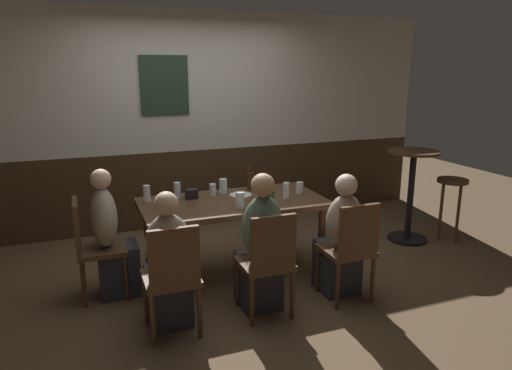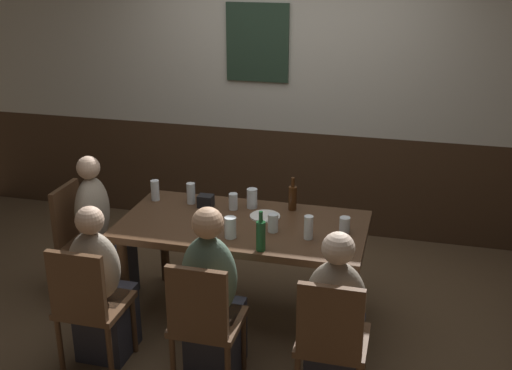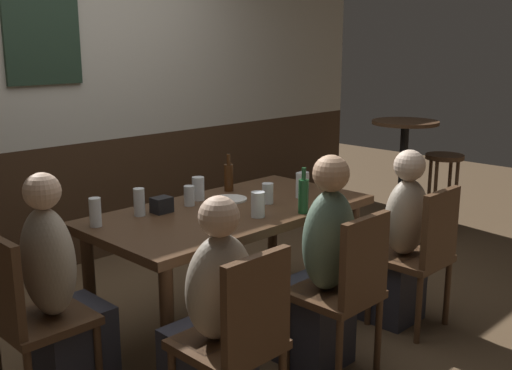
% 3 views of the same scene
% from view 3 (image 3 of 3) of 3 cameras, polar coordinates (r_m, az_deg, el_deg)
% --- Properties ---
extents(ground_plane, '(12.00, 12.00, 0.00)m').
position_cam_3_polar(ground_plane, '(3.85, -2.32, -12.84)').
color(ground_plane, brown).
extents(wall_back, '(6.40, 0.13, 2.60)m').
position_cam_3_polar(wall_back, '(4.82, -16.17, 8.08)').
color(wall_back, '#3D2819').
rests_on(wall_back, ground_plane).
extents(dining_table, '(1.70, 0.88, 0.74)m').
position_cam_3_polar(dining_table, '(3.61, -2.42, -3.43)').
color(dining_table, '#472D1C').
rests_on(dining_table, ground_plane).
extents(chair_left_near, '(0.40, 0.40, 0.88)m').
position_cam_3_polar(chair_left_near, '(2.62, -1.60, -14.01)').
color(chair_left_near, '#513521').
rests_on(chair_left_near, ground_plane).
extents(chair_head_west, '(0.40, 0.40, 0.88)m').
position_cam_3_polar(chair_head_west, '(3.01, -20.67, -11.13)').
color(chair_head_west, '#513521').
rests_on(chair_head_west, ground_plane).
extents(chair_mid_near, '(0.40, 0.40, 0.88)m').
position_cam_3_polar(chair_mid_near, '(3.13, 8.47, -9.39)').
color(chair_mid_near, '#513521').
rests_on(chair_mid_near, ground_plane).
extents(chair_right_near, '(0.40, 0.40, 0.88)m').
position_cam_3_polar(chair_right_near, '(3.73, 15.35, -5.98)').
color(chair_right_near, '#513521').
rests_on(chair_right_near, ground_plane).
extents(person_left_near, '(0.34, 0.37, 1.08)m').
position_cam_3_polar(person_left_near, '(2.75, -4.05, -13.73)').
color(person_left_near, '#2D2D38').
rests_on(person_left_near, ground_plane).
extents(person_head_west, '(0.37, 0.34, 1.13)m').
position_cam_3_polar(person_head_west, '(3.08, -17.84, -10.82)').
color(person_head_west, '#2D2D38').
rests_on(person_head_west, ground_plane).
extents(person_mid_near, '(0.34, 0.37, 1.16)m').
position_cam_3_polar(person_mid_near, '(3.23, 6.12, -8.83)').
color(person_mid_near, '#2D2D38').
rests_on(person_mid_near, ground_plane).
extents(person_right_near, '(0.34, 0.37, 1.09)m').
position_cam_3_polar(person_right_near, '(3.82, 13.15, -6.05)').
color(person_right_near, '#2D2D38').
rests_on(person_right_near, ground_plane).
extents(highball_clear, '(0.07, 0.07, 0.13)m').
position_cam_3_polar(highball_clear, '(3.68, 1.10, -0.92)').
color(highball_clear, silver).
rests_on(highball_clear, dining_table).
extents(pint_glass_amber, '(0.06, 0.06, 0.16)m').
position_cam_3_polar(pint_glass_amber, '(3.33, -14.87, -2.60)').
color(pint_glass_amber, silver).
rests_on(pint_glass_amber, dining_table).
extents(beer_glass_half, '(0.08, 0.08, 0.14)m').
position_cam_3_polar(beer_glass_half, '(3.39, 0.18, -2.00)').
color(beer_glass_half, silver).
rests_on(beer_glass_half, dining_table).
extents(pint_glass_pale, '(0.06, 0.06, 0.16)m').
position_cam_3_polar(pint_glass_pale, '(3.82, 4.20, -0.18)').
color(pint_glass_pale, silver).
rests_on(pint_glass_pale, dining_table).
extents(pint_glass_stout, '(0.07, 0.07, 0.11)m').
position_cam_3_polar(pint_glass_stout, '(4.09, 4.52, 0.38)').
color(pint_glass_stout, silver).
rests_on(pint_glass_stout, dining_table).
extents(tumbler_short, '(0.08, 0.08, 0.15)m').
position_cam_3_polar(tumbler_short, '(3.77, -5.45, -0.43)').
color(tumbler_short, silver).
rests_on(tumbler_short, dining_table).
extents(tumbler_water, '(0.06, 0.06, 0.16)m').
position_cam_3_polar(tumbler_water, '(3.48, -10.91, -1.76)').
color(tumbler_water, silver).
rests_on(tumbler_water, dining_table).
extents(beer_glass_tall, '(0.06, 0.06, 0.12)m').
position_cam_3_polar(beer_glass_tall, '(3.65, -6.30, -1.11)').
color(beer_glass_tall, silver).
rests_on(beer_glass_tall, dining_table).
extents(beer_bottle_green, '(0.06, 0.06, 0.27)m').
position_cam_3_polar(beer_bottle_green, '(3.47, 4.49, -0.95)').
color(beer_bottle_green, '#194723').
rests_on(beer_bottle_green, dining_table).
extents(beer_bottle_brown, '(0.06, 0.06, 0.25)m').
position_cam_3_polar(beer_bottle_brown, '(3.98, -2.58, 0.80)').
color(beer_bottle_brown, '#42230F').
rests_on(beer_bottle_brown, dining_table).
extents(plate_white_large, '(0.22, 0.22, 0.01)m').
position_cam_3_polar(plate_white_large, '(3.77, -2.49, -1.34)').
color(plate_white_large, white).
rests_on(plate_white_large, dining_table).
extents(condiment_caddy, '(0.11, 0.09, 0.09)m').
position_cam_3_polar(condiment_caddy, '(3.53, -8.86, -1.86)').
color(condiment_caddy, black).
rests_on(condiment_caddy, dining_table).
extents(side_bar_table, '(0.56, 0.56, 1.05)m').
position_cam_3_polar(side_bar_table, '(5.37, 13.63, 1.30)').
color(side_bar_table, black).
rests_on(side_bar_table, ground_plane).
extents(bar_stool, '(0.34, 0.34, 0.72)m').
position_cam_3_polar(bar_stool, '(5.70, 17.24, 1.22)').
color(bar_stool, '#513521').
rests_on(bar_stool, ground_plane).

